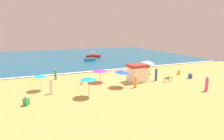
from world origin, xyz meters
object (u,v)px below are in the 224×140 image
object	(u,v)px
beach_umbrella_1	(40,76)
beachgoer_4	(51,88)
beach_umbrella_0	(122,71)
beachgoer_8	(179,72)
lifeguard_cabana	(137,73)
beachgoer_2	(156,75)
beach_umbrella_2	(100,70)
beachgoer_3	(55,74)
beachgoer_0	(207,84)
beachgoer_7	(26,101)
small_boat_1	(90,59)
beach_umbrella_3	(88,78)
beachgoer_1	(83,82)
beach_umbrella_4	(148,62)
small_boat_0	(93,56)
parked_bicycle	(167,79)
beachgoer_6	(190,76)
beachgoer_5	(135,82)

from	to	relation	value
beach_umbrella_1	beachgoer_4	world-z (taller)	beach_umbrella_1
beach_umbrella_0	beachgoer_8	bearing A→B (deg)	11.94
beach_umbrella_0	lifeguard_cabana	bearing A→B (deg)	24.90
beachgoer_2	beachgoer_8	world-z (taller)	beachgoer_2
beach_umbrella_0	beach_umbrella_1	xyz separation A→B (m)	(-9.76, 2.47, -0.19)
lifeguard_cabana	beach_umbrella_2	world-z (taller)	lifeguard_cabana
beachgoer_3	beach_umbrella_1	bearing A→B (deg)	-115.27
beachgoer_0	beachgoer_7	distance (m)	20.17
beach_umbrella_1	small_boat_1	distance (m)	22.54
beach_umbrella_0	beach_umbrella_3	distance (m)	5.26
beachgoer_1	beachgoer_3	xyz separation A→B (m)	(-3.18, 3.82, 0.45)
beach_umbrella_2	small_boat_1	distance (m)	19.00
small_boat_1	beachgoer_3	bearing A→B (deg)	-122.59
beach_umbrella_1	beach_umbrella_4	world-z (taller)	beach_umbrella_4
beachgoer_7	small_boat_0	size ratio (longest dim) A/B	0.24
beach_umbrella_3	parked_bicycle	world-z (taller)	beach_umbrella_3
beachgoer_8	beach_umbrella_2	bearing A→B (deg)	177.18
beachgoer_0	beachgoer_1	bearing A→B (deg)	146.42
beachgoer_1	lifeguard_cabana	bearing A→B (deg)	-12.78
beachgoer_8	small_boat_0	distance (m)	25.67
beach_umbrella_3	small_boat_1	distance (m)	24.62
beach_umbrella_4	small_boat_0	distance (m)	22.07
beachgoer_4	beachgoer_8	size ratio (longest dim) A/B	1.89
beach_umbrella_1	beachgoer_4	bearing A→B (deg)	-58.17
lifeguard_cabana	beach_umbrella_1	distance (m)	12.99
beach_umbrella_2	beachgoer_8	xyz separation A→B (m)	(13.72, -0.68, -1.38)
beachgoer_8	beachgoer_3	bearing A→B (deg)	166.90
beachgoer_7	beachgoer_8	xyz separation A→B (m)	(22.99, 4.32, -0.05)
beachgoer_7	beachgoer_1	bearing A→B (deg)	36.67
beach_umbrella_0	parked_bicycle	xyz separation A→B (m)	(7.06, -0.38, -1.67)
beachgoer_1	beachgoer_6	distance (m)	16.35
beachgoer_3	beachgoer_6	distance (m)	20.48
small_boat_0	small_boat_1	world-z (taller)	small_boat_0
beachgoer_8	small_boat_0	bearing A→B (deg)	107.05
beachgoer_1	beachgoer_5	size ratio (longest dim) A/B	0.51
beachgoer_2	beachgoer_7	xyz separation A→B (m)	(-17.06, -2.57, -0.52)
beachgoer_5	beachgoer_6	bearing A→B (deg)	4.41
parked_bicycle	beachgoer_2	xyz separation A→B (m)	(-1.17, 1.13, 0.54)
beach_umbrella_4	beachgoer_0	size ratio (longest dim) A/B	1.74
beach_umbrella_0	small_boat_1	size ratio (longest dim) A/B	1.04
beachgoer_6	beachgoer_8	size ratio (longest dim) A/B	1.05
lifeguard_cabana	beachgoer_0	size ratio (longest dim) A/B	1.51
beachgoer_0	beachgoer_1	distance (m)	15.71
beachgoer_3	beachgoer_5	distance (m)	12.09
beach_umbrella_3	beach_umbrella_2	bearing A→B (deg)	59.19
beachgoer_1	beachgoer_5	xyz separation A→B (m)	(5.91, -4.16, 0.43)
beach_umbrella_1	beachgoer_1	world-z (taller)	beach_umbrella_1
beachgoer_7	beachgoer_4	bearing A→B (deg)	44.50
beachgoer_1	beachgoer_2	world-z (taller)	beachgoer_2
beachgoer_5	parked_bicycle	bearing A→B (deg)	5.92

